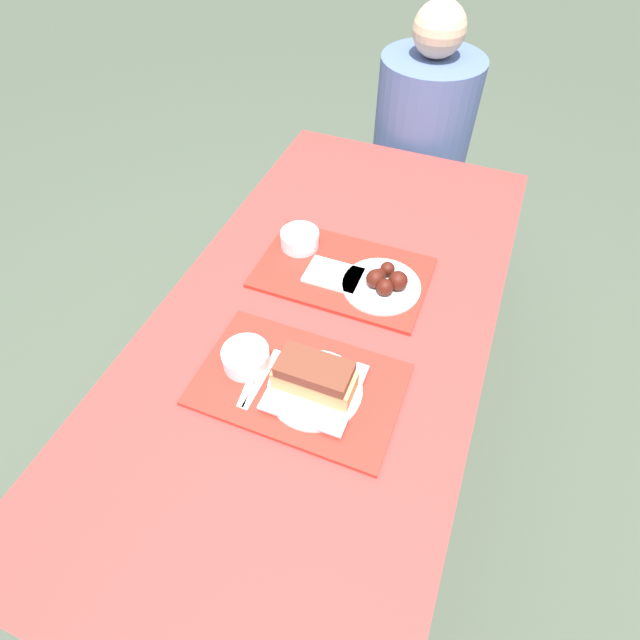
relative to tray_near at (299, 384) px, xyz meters
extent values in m
plane|color=#424C3D|center=(-0.02, 0.22, -0.77)|extent=(12.00, 12.00, 0.00)
cube|color=maroon|center=(-0.02, 0.22, -0.03)|extent=(0.82, 1.67, 0.04)
cylinder|color=maroon|center=(-0.37, -0.54, -0.41)|extent=(0.07, 0.07, 0.72)
cylinder|color=maroon|center=(-0.37, 0.97, -0.41)|extent=(0.07, 0.07, 0.72)
cylinder|color=maroon|center=(0.33, 0.97, -0.41)|extent=(0.07, 0.07, 0.72)
cube|color=maroon|center=(-0.02, 1.27, -0.32)|extent=(0.78, 0.28, 0.04)
cylinder|color=maroon|center=(-0.35, 1.27, -0.55)|extent=(0.06, 0.06, 0.42)
cylinder|color=maroon|center=(0.31, 1.27, -0.55)|extent=(0.06, 0.06, 0.42)
cube|color=red|center=(0.00, 0.00, 0.00)|extent=(0.46, 0.29, 0.01)
cube|color=red|center=(-0.03, 0.38, 0.00)|extent=(0.46, 0.29, 0.01)
cylinder|color=silver|center=(-0.13, 0.00, 0.03)|extent=(0.11, 0.11, 0.05)
cylinder|color=beige|center=(-0.13, 0.00, 0.05)|extent=(0.10, 0.10, 0.01)
cylinder|color=white|center=(0.04, 0.00, 0.01)|extent=(0.21, 0.21, 0.01)
cube|color=silver|center=(0.04, 0.00, 0.02)|extent=(0.19, 0.19, 0.01)
cube|color=tan|center=(0.04, 0.00, 0.05)|extent=(0.18, 0.08, 0.05)
cube|color=brown|center=(0.04, 0.00, 0.09)|extent=(0.16, 0.08, 0.03)
cube|color=white|center=(-0.10, -0.02, 0.01)|extent=(0.04, 0.17, 0.00)
cube|color=white|center=(-0.08, -0.02, 0.01)|extent=(0.02, 0.17, 0.00)
cylinder|color=silver|center=(-0.18, 0.43, 0.03)|extent=(0.11, 0.11, 0.05)
cylinder|color=beige|center=(-0.18, 0.43, 0.05)|extent=(0.10, 0.10, 0.01)
cylinder|color=white|center=(0.08, 0.36, 0.01)|extent=(0.21, 0.21, 0.01)
sphere|color=#42140C|center=(0.12, 0.36, 0.04)|extent=(0.05, 0.05, 0.05)
sphere|color=#42140C|center=(0.09, 0.40, 0.03)|extent=(0.04, 0.04, 0.04)
sphere|color=#42140C|center=(0.07, 0.37, 0.03)|extent=(0.04, 0.04, 0.04)
sphere|color=#42140C|center=(0.07, 0.35, 0.04)|extent=(0.05, 0.05, 0.05)
sphere|color=#42140C|center=(0.10, 0.33, 0.04)|extent=(0.04, 0.04, 0.04)
cube|color=white|center=(-0.05, 0.35, 0.01)|extent=(0.15, 0.10, 0.01)
cylinder|color=#4C6093|center=(-0.03, 1.27, -0.04)|extent=(0.37, 0.37, 0.54)
sphere|color=tan|center=(-0.03, 1.27, 0.32)|extent=(0.18, 0.18, 0.18)
camera|label=1|loc=(0.27, -0.56, 0.95)|focal=28.00mm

